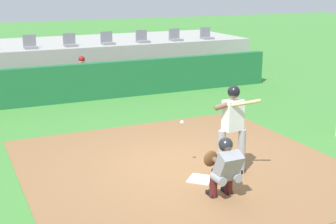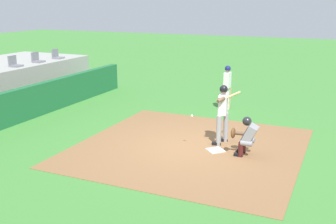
# 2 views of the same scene
# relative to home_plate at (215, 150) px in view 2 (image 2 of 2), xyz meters

# --- Properties ---
(ground_plane) EXTENTS (80.00, 80.00, 0.00)m
(ground_plane) POSITION_rel_home_plate_xyz_m (0.00, 0.80, -0.02)
(ground_plane) COLOR #428438
(dirt_infield) EXTENTS (6.40, 6.40, 0.01)m
(dirt_infield) POSITION_rel_home_plate_xyz_m (0.00, 0.80, -0.02)
(dirt_infield) COLOR olive
(dirt_infield) RESTS_ON ground
(home_plate) EXTENTS (0.62, 0.62, 0.02)m
(home_plate) POSITION_rel_home_plate_xyz_m (0.00, 0.00, 0.00)
(home_plate) COLOR white
(home_plate) RESTS_ON dirt_infield
(batter_at_plate) EXTENTS (0.76, 0.68, 1.80)m
(batter_at_plate) POSITION_rel_home_plate_xyz_m (0.69, 0.02, 1.01)
(batter_at_plate) COLOR #99999E
(batter_at_plate) RESTS_ON ground
(catcher_crouched) EXTENTS (0.49, 1.95, 1.13)m
(catcher_crouched) POSITION_rel_home_plate_xyz_m (-0.01, -0.86, 0.59)
(catcher_crouched) COLOR gray
(catcher_crouched) RESTS_ON ground
(on_deck_batter) EXTENTS (0.58, 0.23, 1.79)m
(on_deck_batter) POSITION_rel_home_plate_xyz_m (4.56, 1.00, 1.00)
(on_deck_batter) COLOR silver
(on_deck_batter) RESTS_ON ground
(dugout_wall) EXTENTS (13.00, 0.30, 1.20)m
(dugout_wall) POSITION_rel_home_plate_xyz_m (0.00, 7.30, 0.58)
(dugout_wall) COLOR #1E6638
(dugout_wall) RESTS_ON ground
(stadium_seat_6) EXTENTS (0.46, 0.46, 0.48)m
(stadium_seat_6) POSITION_rel_home_plate_xyz_m (2.89, 10.18, 1.51)
(stadium_seat_6) COLOR slate
(stadium_seat_6) RESTS_ON stands_platform
(stadium_seat_7) EXTENTS (0.46, 0.46, 0.48)m
(stadium_seat_7) POSITION_rel_home_plate_xyz_m (4.33, 10.18, 1.51)
(stadium_seat_7) COLOR slate
(stadium_seat_7) RESTS_ON stands_platform
(stadium_seat_8) EXTENTS (0.46, 0.46, 0.48)m
(stadium_seat_8) POSITION_rel_home_plate_xyz_m (5.78, 10.18, 1.51)
(stadium_seat_8) COLOR slate
(stadium_seat_8) RESTS_ON stands_platform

